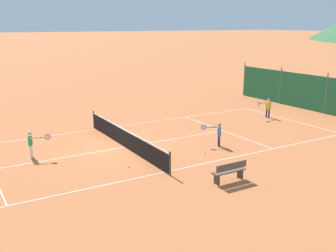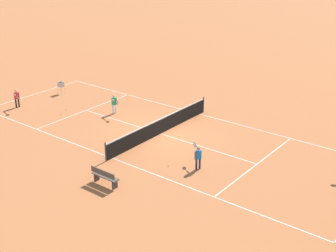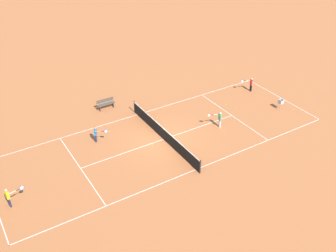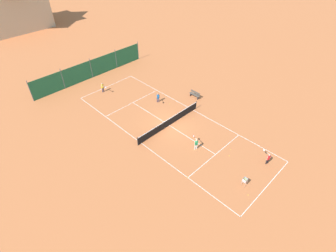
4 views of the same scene
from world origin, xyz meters
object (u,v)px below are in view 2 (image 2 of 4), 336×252
Objects in this scene: tennis_ball_near_corner at (169,166)px; tennis_ball_service_box at (128,94)px; player_near_service at (114,103)px; tennis_ball_by_net_right at (61,114)px; ball_hopper at (61,85)px; player_far_baseline at (17,97)px; tennis_net at (160,126)px; tennis_ball_alley_right at (61,89)px; tennis_ball_by_net_left at (179,136)px; player_near_baseline at (198,156)px; tennis_ball_alley_left at (114,144)px; tennis_ball_mid_court at (66,110)px; courtside_bench at (105,177)px.

tennis_ball_service_box is at bearing -127.40° from tennis_ball_near_corner.
tennis_ball_by_net_right is (2.36, -2.60, -0.72)m from player_near_service.
ball_hopper is at bearing -55.27° from tennis_ball_service_box.
player_near_service reaches higher than ball_hopper.
tennis_net is at bearing 103.19° from player_far_baseline.
player_far_baseline is 19.07× the size of tennis_ball_alley_right.
tennis_ball_near_corner is at bearing 52.60° from tennis_ball_service_box.
tennis_ball_alley_right and tennis_ball_near_corner have the same top height.
player_near_baseline is at bearing 49.83° from tennis_ball_by_net_left.
tennis_ball_alley_right is 14.99m from tennis_ball_near_corner.
player_far_baseline is at bearing -76.81° from tennis_net.
tennis_ball_by_net_right is 0.07× the size of ball_hopper.
player_near_baseline is 18.69× the size of tennis_ball_alley_left.
tennis_ball_near_corner is at bearing 87.48° from tennis_ball_alley_left.
tennis_ball_service_box is (-6.92, -5.25, 0.00)m from tennis_ball_alley_left.
tennis_ball_near_corner and tennis_ball_by_net_left have the same top height.
player_far_baseline is 19.07× the size of tennis_ball_alley_left.
player_far_baseline is at bearing -75.79° from tennis_ball_by_net_right.
tennis_ball_alley_left is 1.00× the size of tennis_ball_by_net_left.
player_near_service is at bearing 80.36° from tennis_ball_alley_right.
tennis_ball_near_corner is at bearing 70.90° from tennis_ball_alley_right.
tennis_ball_mid_court and tennis_ball_alley_left have the same top height.
tennis_ball_service_box and tennis_ball_near_corner have the same top height.
tennis_ball_by_net_right and tennis_ball_by_net_left have the same top height.
tennis_ball_near_corner is at bearing 87.74° from player_far_baseline.
tennis_ball_near_corner is 14.02m from ball_hopper.
tennis_net reaches higher than ball_hopper.
tennis_ball_near_corner is at bearing 63.12° from player_near_service.
player_near_service reaches higher than courtside_bench.
player_far_baseline is at bearing -107.63° from courtside_bench.
player_near_baseline is 4.16m from tennis_ball_by_net_left.
tennis_net reaches higher than tennis_ball_near_corner.
player_near_baseline is at bearing 90.65° from player_far_baseline.
tennis_ball_mid_court is at bearing -83.96° from tennis_net.
player_near_baseline is at bearing 58.89° from tennis_ball_service_box.
tennis_ball_by_net_right is 1.00× the size of tennis_ball_mid_court.
courtside_bench is (6.70, 0.60, 0.42)m from tennis_ball_by_net_left.
ball_hopper is (-1.29, -10.40, 0.16)m from tennis_net.
tennis_ball_alley_right is at bearing -99.64° from player_near_service.
tennis_net is 7.13× the size of player_near_service.
player_near_baseline is 11.85m from tennis_ball_mid_court.
player_far_baseline is at bearing -61.82° from player_near_service.
ball_hopper is at bearing -122.22° from courtside_bench.
tennis_net is 10.79m from player_far_baseline.
player_near_baseline is 15.09m from ball_hopper.
player_far_baseline is 19.07× the size of tennis_ball_mid_court.
tennis_ball_mid_court is 6.70m from tennis_ball_alley_left.
tennis_ball_by_net_left is at bearing 82.80° from tennis_ball_alley_right.
ball_hopper is (2.81, -4.06, 0.63)m from tennis_ball_service_box.
player_near_baseline is at bearing 86.46° from tennis_ball_by_net_right.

